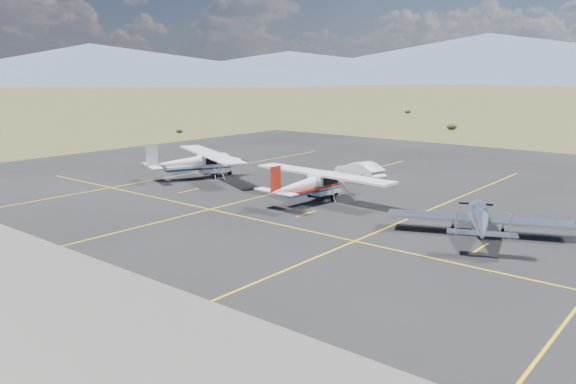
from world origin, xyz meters
TOP-DOWN VIEW (x-y plane):
  - ground at (0.00, 0.00)m, footprint 1600.00×1600.00m
  - apron at (0.00, 7.00)m, footprint 72.00×72.00m
  - aircraft_low_wing at (-1.13, -2.62)m, footprint 7.28×9.51m
  - aircraft_cessna at (-0.09, 9.26)m, footprint 6.78×11.29m
  - aircraft_plain at (0.91, 21.89)m, footprint 8.76×11.69m
  - sedan at (8.83, 11.05)m, footprint 2.64×4.78m

SIDE VIEW (x-z plane):
  - ground at x=0.00m, z-range 0.00..0.00m
  - apron at x=0.00m, z-range -0.01..0.01m
  - sedan at x=8.83m, z-range 0.01..1.50m
  - aircraft_low_wing at x=-1.13m, z-range -0.05..2.07m
  - aircraft_cessna at x=-0.09m, z-range -0.16..2.69m
  - aircraft_plain at x=0.91m, z-range -0.17..2.89m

